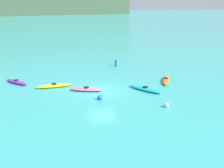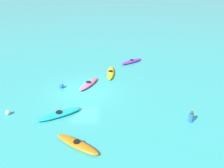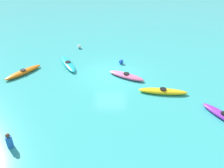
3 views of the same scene
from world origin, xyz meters
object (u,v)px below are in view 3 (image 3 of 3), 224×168
object	(u,v)px
kayak_orange	(23,72)
kayak_purple	(224,116)
kayak_pink	(126,76)
person_near_shore	(9,141)
kayak_yellow	(163,91)
kayak_cyan	(68,64)
buoy_white	(79,47)
buoy_blue	(121,62)

from	to	relation	value
kayak_orange	kayak_purple	size ratio (longest dim) A/B	1.07
kayak_pink	person_near_shore	size ratio (longest dim) A/B	3.31
kayak_yellow	person_near_shore	bearing A→B (deg)	31.92
kayak_purple	person_near_shore	xyz separation A→B (m)	(11.68, 2.72, 0.22)
kayak_cyan	kayak_yellow	world-z (taller)	same
kayak_yellow	buoy_white	xyz separation A→B (m)	(7.04, -7.79, 0.02)
kayak_yellow	buoy_white	size ratio (longest dim) A/B	9.34
buoy_white	person_near_shore	distance (m)	13.15
kayak_cyan	kayak_orange	world-z (taller)	same
kayak_cyan	kayak_purple	world-z (taller)	same
kayak_cyan	kayak_pink	size ratio (longest dim) A/B	1.12
kayak_orange	kayak_pink	world-z (taller)	same
kayak_cyan	buoy_blue	bearing A→B (deg)	-173.32
kayak_orange	kayak_yellow	distance (m)	10.91
kayak_orange	buoy_white	size ratio (longest dim) A/B	8.21
kayak_pink	person_near_shore	world-z (taller)	person_near_shore
kayak_yellow	buoy_white	world-z (taller)	kayak_yellow
kayak_cyan	kayak_pink	world-z (taller)	same
kayak_cyan	person_near_shore	size ratio (longest dim) A/B	3.69
kayak_purple	buoy_white	xyz separation A→B (m)	(10.24, -10.35, 0.02)
kayak_orange	kayak_pink	bearing A→B (deg)	178.02
kayak_cyan	kayak_purple	distance (m)	12.45
person_near_shore	kayak_cyan	bearing A→B (deg)	-96.67
kayak_orange	kayak_yellow	size ratio (longest dim) A/B	0.88
kayak_cyan	buoy_blue	distance (m)	4.52
kayak_pink	person_near_shore	distance (m)	9.52
kayak_purple	buoy_blue	size ratio (longest dim) A/B	7.05
kayak_orange	kayak_cyan	bearing A→B (deg)	-153.92
kayak_cyan	buoy_white	xyz separation A→B (m)	(-0.36, -3.80, 0.02)
buoy_white	kayak_yellow	bearing A→B (deg)	132.12
buoy_white	buoy_blue	bearing A→B (deg)	141.61
kayak_purple	buoy_white	distance (m)	14.55
person_near_shore	buoy_white	bearing A→B (deg)	-96.30
kayak_cyan	kayak_pink	xyz separation A→B (m)	(-4.91, 1.87, 0.00)
buoy_white	kayak_pink	bearing A→B (deg)	128.74
kayak_yellow	person_near_shore	size ratio (longest dim) A/B	3.84
kayak_cyan	person_near_shore	distance (m)	9.33
person_near_shore	buoy_blue	bearing A→B (deg)	-119.65
kayak_pink	buoy_white	distance (m)	7.27
kayak_yellow	kayak_orange	bearing A→B (deg)	-12.67
kayak_pink	kayak_yellow	bearing A→B (deg)	139.68
kayak_orange	buoy_blue	world-z (taller)	buoy_blue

